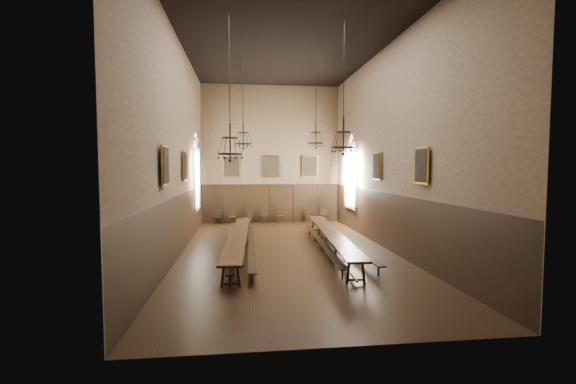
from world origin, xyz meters
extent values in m
cube|color=black|center=(0.00, 0.00, -0.01)|extent=(9.00, 18.00, 0.02)
cube|color=black|center=(0.00, 0.00, 9.01)|extent=(9.00, 18.00, 0.02)
cube|color=#7F684E|center=(0.00, 9.01, 4.50)|extent=(9.00, 0.02, 9.00)
cube|color=#7F684E|center=(0.00, -9.01, 4.50)|extent=(9.00, 0.02, 9.00)
cube|color=#7F684E|center=(-4.51, 0.00, 4.50)|extent=(0.02, 18.00, 9.00)
cube|color=#7F684E|center=(4.51, 0.00, 4.50)|extent=(0.02, 18.00, 9.00)
cube|color=black|center=(-2.06, -0.16, 0.78)|extent=(1.17, 10.44, 0.07)
cube|color=black|center=(1.94, -0.12, 0.79)|extent=(1.48, 10.70, 0.07)
cube|color=black|center=(-2.56, -0.26, 0.40)|extent=(0.84, 9.39, 0.05)
cube|color=black|center=(-1.53, -0.18, 0.40)|extent=(0.43, 9.42, 0.05)
cube|color=black|center=(1.52, -0.19, 0.38)|extent=(0.68, 9.06, 0.05)
cube|color=black|center=(2.57, 0.05, 0.39)|extent=(0.41, 9.07, 0.05)
cube|color=black|center=(-3.49, 8.50, 0.44)|extent=(0.44, 0.44, 0.05)
cube|color=black|center=(-3.49, 8.68, 0.68)|extent=(0.41, 0.07, 0.49)
cube|color=black|center=(-2.51, 8.49, 0.44)|extent=(0.43, 0.43, 0.05)
cube|color=black|center=(-2.51, 8.66, 0.68)|extent=(0.41, 0.06, 0.48)
cube|color=black|center=(-1.43, 8.53, 0.44)|extent=(0.44, 0.44, 0.05)
cube|color=black|center=(-1.43, 8.70, 0.68)|extent=(0.41, 0.07, 0.48)
cube|color=black|center=(-0.46, 8.54, 0.43)|extent=(0.42, 0.42, 0.05)
cube|color=black|center=(-0.46, 8.71, 0.67)|extent=(0.40, 0.06, 0.48)
cube|color=black|center=(0.57, 8.45, 0.47)|extent=(0.55, 0.55, 0.05)
cube|color=black|center=(0.57, 8.64, 0.74)|extent=(0.44, 0.16, 0.53)
cube|color=black|center=(2.42, 8.49, 0.42)|extent=(0.41, 0.41, 0.05)
cube|color=black|center=(2.42, 8.66, 0.65)|extent=(0.39, 0.05, 0.46)
cube|color=black|center=(3.43, 8.46, 0.46)|extent=(0.52, 0.52, 0.05)
cube|color=black|center=(3.43, 8.64, 0.72)|extent=(0.43, 0.15, 0.51)
cylinder|color=black|center=(-1.83, 2.26, 7.40)|extent=(0.03, 0.03, 3.21)
torus|color=black|center=(-1.83, 2.26, 4.77)|extent=(0.83, 0.83, 0.05)
torus|color=black|center=(-1.83, 2.26, 5.31)|extent=(0.53, 0.53, 0.04)
cylinder|color=black|center=(-1.83, 2.26, 5.21)|extent=(0.06, 0.06, 1.17)
cylinder|color=black|center=(1.67, 2.07, 7.41)|extent=(0.03, 0.03, 3.19)
torus|color=black|center=(1.67, 2.07, 4.82)|extent=(0.81, 0.81, 0.05)
torus|color=black|center=(1.67, 2.07, 5.34)|extent=(0.51, 0.51, 0.04)
cylinder|color=black|center=(1.67, 2.07, 5.24)|extent=(0.06, 0.06, 1.14)
cylinder|color=black|center=(-2.32, -2.36, 7.12)|extent=(0.03, 0.03, 3.77)
torus|color=black|center=(-2.32, -2.36, 4.13)|extent=(0.90, 0.90, 0.05)
torus|color=black|center=(-2.32, -2.36, 4.71)|extent=(0.57, 0.57, 0.04)
cylinder|color=black|center=(-2.32, -2.36, 4.60)|extent=(0.06, 0.06, 1.27)
cylinder|color=black|center=(1.87, -2.31, 7.24)|extent=(0.03, 0.03, 3.52)
torus|color=black|center=(1.87, -2.31, 4.38)|extent=(0.89, 0.89, 0.05)
torus|color=black|center=(1.87, -2.31, 4.96)|extent=(0.56, 0.56, 0.04)
cylinder|color=black|center=(1.87, -2.31, 4.85)|extent=(0.06, 0.06, 1.25)
cube|color=#A77E28|center=(-2.60, 8.88, 3.70)|extent=(1.10, 0.12, 1.40)
cube|color=black|center=(-2.60, 8.88, 3.70)|extent=(0.98, 0.02, 1.28)
cube|color=#A77E28|center=(0.00, 8.88, 3.70)|extent=(1.10, 0.12, 1.40)
cube|color=black|center=(0.00, 8.88, 3.70)|extent=(0.98, 0.02, 1.28)
cube|color=#A77E28|center=(2.60, 8.88, 3.70)|extent=(1.10, 0.12, 1.40)
cube|color=black|center=(2.60, 8.88, 3.70)|extent=(0.98, 0.02, 1.28)
cube|color=#A77E28|center=(-4.38, 1.00, 3.70)|extent=(0.12, 1.00, 1.30)
cube|color=black|center=(-4.38, 1.00, 3.70)|extent=(0.02, 0.88, 1.18)
cube|color=#A77E28|center=(-4.38, -3.50, 3.70)|extent=(0.12, 1.00, 1.30)
cube|color=black|center=(-4.38, -3.50, 3.70)|extent=(0.02, 0.88, 1.18)
cube|color=#A77E28|center=(4.38, 1.00, 3.70)|extent=(0.12, 1.00, 1.30)
cube|color=black|center=(4.38, 1.00, 3.70)|extent=(0.02, 0.88, 1.18)
cube|color=#A77E28|center=(4.38, -3.50, 3.70)|extent=(0.12, 1.00, 1.30)
cube|color=black|center=(4.38, -3.50, 3.70)|extent=(0.02, 0.88, 1.18)
camera|label=1|loc=(-1.89, -16.40, 3.64)|focal=24.00mm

